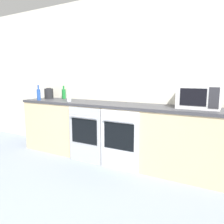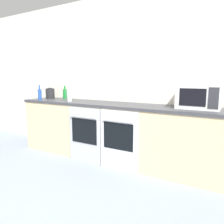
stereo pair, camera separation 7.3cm
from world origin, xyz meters
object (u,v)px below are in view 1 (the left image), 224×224
(bottle_blue, at_px, (39,94))
(bottle_green, at_px, (64,94))
(oven_left, at_px, (85,135))
(bottle_clear, at_px, (69,96))
(microwave, at_px, (199,96))
(oven_right, at_px, (119,140))
(kettle, at_px, (49,93))

(bottle_blue, bearing_deg, bottle_green, 65.62)
(bottle_green, bearing_deg, oven_left, -31.53)
(bottle_clear, xyz_separation_m, bottle_blue, (-0.59, -0.10, 0.01))
(oven_left, distance_m, bottle_green, 1.14)
(oven_left, xyz_separation_m, microwave, (1.54, 0.37, 0.63))
(oven_right, bearing_deg, bottle_blue, 176.75)
(oven_right, bearing_deg, kettle, 166.78)
(oven_left, relative_size, kettle, 4.25)
(oven_right, xyz_separation_m, microwave, (0.96, 0.37, 0.63))
(kettle, bearing_deg, microwave, -0.69)
(oven_right, distance_m, microwave, 1.20)
(bottle_clear, distance_m, kettle, 0.69)
(bottle_blue, bearing_deg, oven_right, -3.25)
(bottle_green, height_order, kettle, bottle_green)
(microwave, distance_m, kettle, 2.65)
(bottle_green, height_order, bottle_clear, bottle_green)
(oven_right, distance_m, bottle_blue, 1.73)
(bottle_blue, distance_m, kettle, 0.31)
(oven_right, relative_size, kettle, 4.25)
(bottle_green, relative_size, kettle, 1.20)
(microwave, bearing_deg, kettle, 179.31)
(microwave, relative_size, kettle, 2.59)
(bottle_clear, xyz_separation_m, kettle, (-0.66, 0.21, 0.01))
(microwave, distance_m, bottle_clear, 2.00)
(oven_right, xyz_separation_m, bottle_blue, (-1.63, 0.09, 0.57))
(bottle_clear, height_order, kettle, bottle_clear)
(oven_left, distance_m, microwave, 1.70)
(bottle_green, relative_size, bottle_blue, 0.91)
(kettle, bearing_deg, oven_right, -13.22)
(microwave, xyz_separation_m, kettle, (-2.65, 0.03, -0.06))
(oven_left, distance_m, bottle_blue, 1.19)
(bottle_blue, xyz_separation_m, kettle, (-0.06, 0.31, -0.01))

